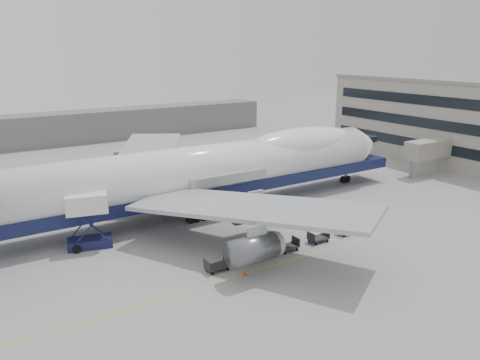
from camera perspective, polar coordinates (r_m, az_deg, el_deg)
ground at (r=53.18m, az=2.60°, el=-7.31°), size 260.00×260.00×0.00m
apron_line at (r=48.84m, az=6.72°, el=-9.57°), size 60.00×0.15×0.01m
hangar at (r=112.73m, az=-22.99°, el=5.63°), size 110.00×8.00×7.00m
airliner at (r=61.36m, az=-3.31°, el=1.37°), size 67.00×55.30×19.98m
catering_truck at (r=52.71m, az=-18.07°, el=-4.32°), size 5.03×3.96×6.02m
traffic_cone at (r=45.28m, az=0.65°, el=-11.23°), size 0.38×0.38×0.55m
dolly_0 at (r=46.07m, az=-2.82°, el=-10.38°), size 2.30×1.35×1.30m
dolly_1 at (r=48.16m, az=1.72°, el=-9.16°), size 2.30×1.35×1.30m
dolly_2 at (r=50.53m, az=5.83°, el=-8.00°), size 2.30×1.35×1.30m
dolly_3 at (r=53.15m, az=9.53°, el=-6.92°), size 2.30×1.35×1.30m
dolly_4 at (r=55.98m, az=12.85°, el=-5.91°), size 2.30×1.35×1.30m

